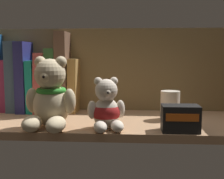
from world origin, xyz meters
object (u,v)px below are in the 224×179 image
at_px(book_4, 26,77).
at_px(teddy_bear_smaller, 106,109).
at_px(book_6, 44,82).
at_px(book_2, 6,85).
at_px(book_8, 64,72).
at_px(book_7, 53,80).
at_px(small_product_box, 180,118).
at_px(teddy_bear_larger, 50,98).
at_px(book_9, 74,85).
at_px(book_3, 16,76).
at_px(book_5, 36,86).
at_px(pillar_candle, 170,105).

xyz_separation_m(book_4, teddy_bear_smaller, (0.28, -0.22, -0.06)).
bearing_deg(book_6, book_2, 180.00).
bearing_deg(book_8, book_7, 180.00).
height_order(book_4, small_product_box, book_4).
bearing_deg(book_7, book_8, 0.00).
distance_m(book_4, teddy_bear_larger, 0.26).
relative_size(book_8, book_9, 1.49).
height_order(book_3, book_4, book_3).
xyz_separation_m(book_6, book_8, (0.07, 0.00, 0.03)).
bearing_deg(small_product_box, teddy_bear_smaller, 176.29).
height_order(book_2, book_8, book_8).
distance_m(book_5, small_product_box, 0.49).
bearing_deg(teddy_bear_smaller, book_5, 137.98).
relative_size(book_3, book_4, 1.01).
xyz_separation_m(teddy_bear_larger, teddy_bear_smaller, (0.14, -0.00, -0.03)).
xyz_separation_m(book_5, book_9, (0.13, 0.00, 0.00)).
relative_size(book_2, book_3, 0.74).
distance_m(book_8, pillar_candle, 0.35).
bearing_deg(pillar_candle, teddy_bear_smaller, -144.30).
distance_m(book_6, pillar_candle, 0.41).
bearing_deg(book_6, book_9, 0.00).
relative_size(book_6, pillar_candle, 2.32).
bearing_deg(book_4, book_5, 0.00).
relative_size(book_6, teddy_bear_larger, 1.05).
distance_m(book_4, book_6, 0.06).
distance_m(book_7, small_product_box, 0.44).
bearing_deg(book_9, book_5, 180.00).
distance_m(book_7, teddy_bear_smaller, 0.30).
distance_m(book_2, book_6, 0.12).
bearing_deg(book_4, book_3, 180.00).
bearing_deg(book_6, book_5, 180.00).
relative_size(book_3, book_8, 0.89).
height_order(book_7, teddy_bear_larger, book_7).
bearing_deg(book_2, teddy_bear_larger, -47.03).
bearing_deg(book_4, book_9, 0.00).
height_order(book_6, pillar_candle, book_6).
xyz_separation_m(book_2, teddy_bear_smaller, (0.34, -0.22, -0.03)).
distance_m(book_3, book_9, 0.19).
bearing_deg(book_6, book_4, 180.00).
bearing_deg(book_8, teddy_bear_larger, -86.01).
distance_m(book_6, teddy_bear_larger, 0.24).
bearing_deg(pillar_candle, book_2, 168.64).
height_order(book_7, book_8, book_8).
xyz_separation_m(book_2, book_6, (0.12, 0.00, 0.01)).
xyz_separation_m(book_7, teddy_bear_smaller, (0.19, -0.22, -0.05)).
bearing_deg(book_4, pillar_candle, -13.04).
distance_m(book_5, book_9, 0.13).
height_order(book_2, book_7, book_7).
height_order(book_5, book_6, book_6).
bearing_deg(teddy_bear_larger, book_9, 85.56).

